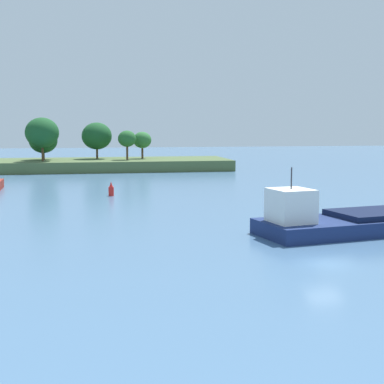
{
  "coord_description": "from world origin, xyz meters",
  "views": [
    {
      "loc": [
        -15.94,
        -36.24,
        9.46
      ],
      "look_at": [
        -3.24,
        32.47,
        1.2
      ],
      "focal_mm": 53.78,
      "sensor_mm": 36.0,
      "label": 1
    }
  ],
  "objects": [
    {
      "name": "channel_buoy_red",
      "position": [
        -12.74,
        40.12,
        0.81
      ],
      "size": [
        0.7,
        0.7,
        1.9
      ],
      "color": "red",
      "rests_on": "ground"
    },
    {
      "name": "treeline_island",
      "position": [
        -24.24,
        84.32,
        2.57
      ],
      "size": [
        74.53,
        17.63,
        10.78
      ],
      "color": "#4C6038",
      "rests_on": "ground"
    },
    {
      "name": "ground_plane",
      "position": [
        0.0,
        0.0,
        0.0
      ],
      "size": [
        400.0,
        400.0,
        0.0
      ],
      "primitive_type": "plane",
      "color": "#476B8E"
    }
  ]
}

